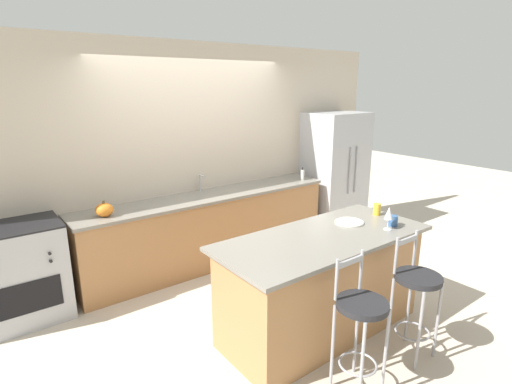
{
  "coord_description": "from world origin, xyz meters",
  "views": [
    {
      "loc": [
        -2.37,
        -3.77,
        2.21
      ],
      "look_at": [
        0.03,
        -0.59,
        1.13
      ],
      "focal_mm": 28.0,
      "sensor_mm": 36.0,
      "label": 1
    }
  ],
  "objects_px": {
    "refrigerator": "(334,172)",
    "coffee_mug": "(393,221)",
    "pumpkin_decoration": "(104,210)",
    "oven_range": "(22,273)",
    "dinner_plate": "(349,222)",
    "wine_glass": "(389,214)",
    "bar_stool_near": "(360,319)",
    "soap_bottle": "(302,175)",
    "bar_stool_far": "(416,291)",
    "tumbler_cup": "(377,209)"
  },
  "relations": [
    {
      "from": "dinner_plate",
      "to": "tumbler_cup",
      "type": "height_order",
      "value": "tumbler_cup"
    },
    {
      "from": "refrigerator",
      "to": "coffee_mug",
      "type": "xyz_separation_m",
      "value": [
        -1.41,
        -2.01,
        0.07
      ]
    },
    {
      "from": "bar_stool_far",
      "to": "refrigerator",
      "type": "bearing_deg",
      "value": 54.91
    },
    {
      "from": "wine_glass",
      "to": "bar_stool_far",
      "type": "bearing_deg",
      "value": -116.33
    },
    {
      "from": "coffee_mug",
      "to": "pumpkin_decoration",
      "type": "distance_m",
      "value": 2.86
    },
    {
      "from": "bar_stool_near",
      "to": "soap_bottle",
      "type": "bearing_deg",
      "value": 54.71
    },
    {
      "from": "soap_bottle",
      "to": "bar_stool_far",
      "type": "bearing_deg",
      "value": -113.02
    },
    {
      "from": "wine_glass",
      "to": "tumbler_cup",
      "type": "distance_m",
      "value": 0.43
    },
    {
      "from": "oven_range",
      "to": "bar_stool_far",
      "type": "height_order",
      "value": "bar_stool_far"
    },
    {
      "from": "tumbler_cup",
      "to": "pumpkin_decoration",
      "type": "bearing_deg",
      "value": 142.13
    },
    {
      "from": "dinner_plate",
      "to": "tumbler_cup",
      "type": "distance_m",
      "value": 0.41
    },
    {
      "from": "bar_stool_far",
      "to": "wine_glass",
      "type": "relative_size",
      "value": 4.86
    },
    {
      "from": "oven_range",
      "to": "dinner_plate",
      "type": "bearing_deg",
      "value": -34.25
    },
    {
      "from": "oven_range",
      "to": "bar_stool_far",
      "type": "relative_size",
      "value": 0.91
    },
    {
      "from": "oven_range",
      "to": "pumpkin_decoration",
      "type": "bearing_deg",
      "value": -4.25
    },
    {
      "from": "wine_glass",
      "to": "coffee_mug",
      "type": "relative_size",
      "value": 1.84
    },
    {
      "from": "dinner_plate",
      "to": "refrigerator",
      "type": "bearing_deg",
      "value": 45.74
    },
    {
      "from": "oven_range",
      "to": "wine_glass",
      "type": "relative_size",
      "value": 4.45
    },
    {
      "from": "dinner_plate",
      "to": "pumpkin_decoration",
      "type": "relative_size",
      "value": 1.53
    },
    {
      "from": "wine_glass",
      "to": "coffee_mug",
      "type": "xyz_separation_m",
      "value": [
        0.13,
        0.03,
        -0.1
      ]
    },
    {
      "from": "wine_glass",
      "to": "bar_stool_near",
      "type": "bearing_deg",
      "value": -153.45
    },
    {
      "from": "bar_stool_far",
      "to": "pumpkin_decoration",
      "type": "relative_size",
      "value": 5.81
    },
    {
      "from": "wine_glass",
      "to": "tumbler_cup",
      "type": "xyz_separation_m",
      "value": [
        0.27,
        0.32,
        -0.09
      ]
    },
    {
      "from": "wine_glass",
      "to": "coffee_mug",
      "type": "distance_m",
      "value": 0.16
    },
    {
      "from": "refrigerator",
      "to": "oven_range",
      "type": "relative_size",
      "value": 1.89
    },
    {
      "from": "oven_range",
      "to": "dinner_plate",
      "type": "distance_m",
      "value": 3.15
    },
    {
      "from": "bar_stool_far",
      "to": "tumbler_cup",
      "type": "bearing_deg",
      "value": 57.46
    },
    {
      "from": "refrigerator",
      "to": "wine_glass",
      "type": "relative_size",
      "value": 8.4
    },
    {
      "from": "soap_bottle",
      "to": "refrigerator",
      "type": "bearing_deg",
      "value": 5.29
    },
    {
      "from": "bar_stool_far",
      "to": "dinner_plate",
      "type": "xyz_separation_m",
      "value": [
        0.09,
        0.8,
        0.35
      ]
    },
    {
      "from": "bar_stool_near",
      "to": "wine_glass",
      "type": "relative_size",
      "value": 4.86
    },
    {
      "from": "oven_range",
      "to": "tumbler_cup",
      "type": "xyz_separation_m",
      "value": [
        2.99,
        -1.76,
        0.51
      ]
    },
    {
      "from": "soap_bottle",
      "to": "bar_stool_near",
      "type": "bearing_deg",
      "value": -125.29
    },
    {
      "from": "dinner_plate",
      "to": "soap_bottle",
      "type": "relative_size",
      "value": 1.52
    },
    {
      "from": "bar_stool_near",
      "to": "soap_bottle",
      "type": "height_order",
      "value": "soap_bottle"
    },
    {
      "from": "wine_glass",
      "to": "soap_bottle",
      "type": "height_order",
      "value": "wine_glass"
    },
    {
      "from": "bar_stool_near",
      "to": "dinner_plate",
      "type": "height_order",
      "value": "bar_stool_near"
    },
    {
      "from": "oven_range",
      "to": "bar_stool_far",
      "type": "xyz_separation_m",
      "value": [
        2.48,
        -2.55,
        0.11
      ]
    },
    {
      "from": "oven_range",
      "to": "wine_glass",
      "type": "distance_m",
      "value": 3.47
    },
    {
      "from": "dinner_plate",
      "to": "coffee_mug",
      "type": "relative_size",
      "value": 2.35
    },
    {
      "from": "refrigerator",
      "to": "coffee_mug",
      "type": "distance_m",
      "value": 2.46
    },
    {
      "from": "pumpkin_decoration",
      "to": "coffee_mug",
      "type": "bearing_deg",
      "value": -44.28
    },
    {
      "from": "soap_bottle",
      "to": "wine_glass",
      "type": "bearing_deg",
      "value": -112.21
    },
    {
      "from": "oven_range",
      "to": "bar_stool_far",
      "type": "bearing_deg",
      "value": -45.78
    },
    {
      "from": "pumpkin_decoration",
      "to": "oven_range",
      "type": "bearing_deg",
      "value": 175.75
    },
    {
      "from": "oven_range",
      "to": "pumpkin_decoration",
      "type": "distance_m",
      "value": 0.94
    },
    {
      "from": "refrigerator",
      "to": "bar_stool_near",
      "type": "relative_size",
      "value": 1.73
    },
    {
      "from": "wine_glass",
      "to": "pumpkin_decoration",
      "type": "bearing_deg",
      "value": 133.49
    },
    {
      "from": "pumpkin_decoration",
      "to": "refrigerator",
      "type": "bearing_deg",
      "value": 0.32
    },
    {
      "from": "dinner_plate",
      "to": "soap_bottle",
      "type": "distance_m",
      "value": 1.9
    }
  ]
}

